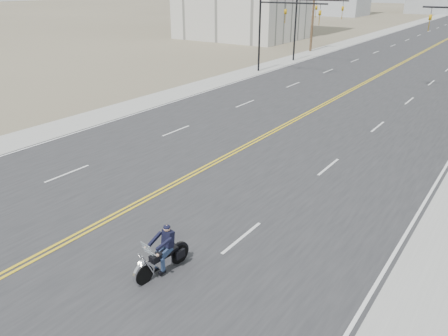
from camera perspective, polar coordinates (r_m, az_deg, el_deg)
name	(u,v)px	position (r m, az deg, el deg)	size (l,w,h in m)	color
ground_plane	(61,245)	(16.64, -20.49, -9.35)	(400.00, 400.00, 0.00)	#776D56
road	(444,41)	(78.84, 26.76, 14.59)	(20.00, 200.00, 0.01)	#303033
sidewalk_left	(370,36)	(81.42, 18.57, 16.01)	(3.00, 200.00, 0.01)	#A5A5A0
traffic_mast_left	(278,22)	(44.90, 7.05, 18.40)	(7.10, 0.26, 7.00)	black
traffic_mast_far	(310,17)	(52.20, 11.12, 18.73)	(6.10, 0.26, 7.00)	black
utility_pole_left	(314,8)	(60.76, 11.61, 19.84)	(2.20, 0.30, 10.50)	brown
motorcyclist	(161,251)	(13.97, -8.19, -10.68)	(0.89, 2.07, 1.61)	black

